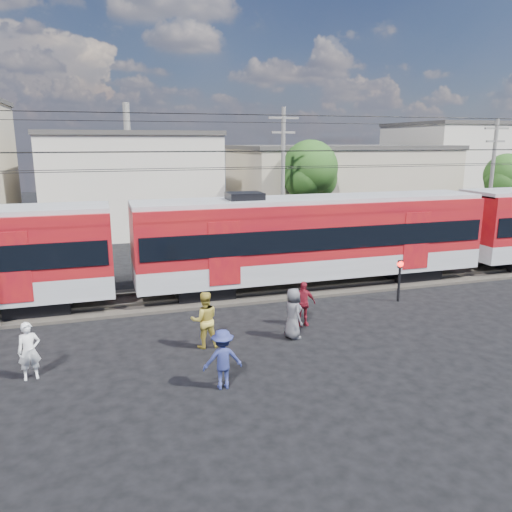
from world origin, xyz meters
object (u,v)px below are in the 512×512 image
Objects in this scene: pedestrian_a at (29,351)px; car_silver at (492,236)px; commuter_train at (317,236)px; pedestrian_c at (223,359)px; crossing_signal at (400,273)px.

pedestrian_a reaches higher than car_silver.
car_silver is (14.35, 4.85, -1.66)m from commuter_train.
pedestrian_a is at bearing 121.93° from car_silver.
crossing_signal is (8.85, 5.19, 0.40)m from pedestrian_c.
pedestrian_a is 0.39× the size of car_silver.
commuter_train is 13.14m from pedestrian_a.
commuter_train is 11.53× the size of car_silver.
car_silver is 14.32m from crossing_signal.
crossing_signal reaches higher than car_silver.
pedestrian_a is at bearing -167.67° from crossing_signal.
pedestrian_a is 14.28m from crossing_signal.
commuter_train is 10.58m from pedestrian_c.
pedestrian_c reaches higher than car_silver.
commuter_train reaches higher than crossing_signal.
pedestrian_c is at bearing -33.45° from pedestrian_a.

